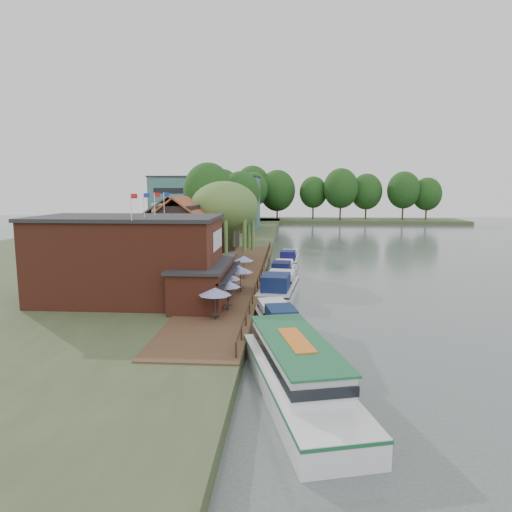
{
  "coord_description": "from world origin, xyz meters",
  "views": [
    {
      "loc": [
        -2.43,
        -38.5,
        10.63
      ],
      "look_at": [
        -6.0,
        12.0,
        3.0
      ],
      "focal_mm": 32.0,
      "sensor_mm": 36.0,
      "label": 1
    }
  ],
  "objects": [
    {
      "name": "umbrella_4",
      "position": [
        -7.92,
        5.08,
        2.29
      ],
      "size": [
        2.09,
        2.09,
        2.38
      ],
      "primitive_type": null,
      "color": "#1A478F",
      "rests_on": "quay_deck"
    },
    {
      "name": "cruiser_3",
      "position": [
        -2.32,
        24.16,
        1.09
      ],
      "size": [
        3.45,
        9.26,
        2.18
      ],
      "primitive_type": null,
      "rotation": [
        0.0,
        0.0,
        -0.06
      ],
      "color": "white",
      "rests_on": "ground"
    },
    {
      "name": "land_bank",
      "position": [
        -30.0,
        35.0,
        0.5
      ],
      "size": [
        50.0,
        140.0,
        1.0
      ],
      "primitive_type": "cube",
      "color": "#384728",
      "rests_on": "ground"
    },
    {
      "name": "bank_tree_1",
      "position": [
        -18.32,
        51.92,
        7.94
      ],
      "size": [
        7.46,
        7.46,
        13.87
      ],
      "primitive_type": null,
      "color": "#143811",
      "rests_on": "land_bank"
    },
    {
      "name": "umbrella_5",
      "position": [
        -7.08,
        8.91,
        2.29
      ],
      "size": [
        2.15,
        2.15,
        2.38
      ],
      "primitive_type": null,
      "color": "navy",
      "rests_on": "quay_deck"
    },
    {
      "name": "cruiser_0",
      "position": [
        -3.23,
        -5.17,
        1.07
      ],
      "size": [
        4.83,
        9.41,
        2.14
      ],
      "primitive_type": null,
      "rotation": [
        0.0,
        0.0,
        0.22
      ],
      "color": "white",
      "rests_on": "ground"
    },
    {
      "name": "cottage_c",
      "position": [
        -14.0,
        33.0,
        5.25
      ],
      "size": [
        7.6,
        7.6,
        8.5
      ],
      "primitive_type": null,
      "color": "black",
      "rests_on": "land_bank"
    },
    {
      "name": "hotel_block",
      "position": [
        -22.0,
        70.0,
        7.15
      ],
      "size": [
        25.4,
        12.4,
        12.3
      ],
      "primitive_type": null,
      "color": "#38666B",
      "rests_on": "land_bank"
    },
    {
      "name": "willow",
      "position": [
        -10.5,
        19.0,
        6.21
      ],
      "size": [
        8.6,
        8.6,
        10.43
      ],
      "primitive_type": null,
      "color": "#476B2D",
      "rests_on": "land_bank"
    },
    {
      "name": "umbrella_2",
      "position": [
        -7.42,
        -0.9,
        2.29
      ],
      "size": [
        2.06,
        2.06,
        2.38
      ],
      "primitive_type": null,
      "color": "navy",
      "rests_on": "quay_deck"
    },
    {
      "name": "cottage_b",
      "position": [
        -18.0,
        24.0,
        5.25
      ],
      "size": [
        9.6,
        8.6,
        8.5
      ],
      "primitive_type": null,
      "color": "beige",
      "rests_on": "land_bank"
    },
    {
      "name": "cottage_a",
      "position": [
        -15.0,
        14.0,
        5.25
      ],
      "size": [
        8.6,
        7.6,
        8.5
      ],
      "primitive_type": null,
      "color": "black",
      "rests_on": "land_bank"
    },
    {
      "name": "umbrella_3",
      "position": [
        -6.74,
        2.41,
        2.29
      ],
      "size": [
        2.3,
        2.3,
        2.38
      ],
      "primitive_type": null,
      "color": "navy",
      "rests_on": "quay_deck"
    },
    {
      "name": "umbrella_1",
      "position": [
        -7.1,
        -3.9,
        2.29
      ],
      "size": [
        2.04,
        2.04,
        2.38
      ],
      "primitive_type": null,
      "color": "#1B3C98",
      "rests_on": "quay_deck"
    },
    {
      "name": "ground",
      "position": [
        0.0,
        0.0,
        0.0
      ],
      "size": [
        260.0,
        260.0,
        0.0
      ],
      "primitive_type": "plane",
      "color": "#475351",
      "rests_on": "ground"
    },
    {
      "name": "bank_tree_5",
      "position": [
        -12.66,
        94.4,
        8.03
      ],
      "size": [
        8.59,
        8.59,
        14.05
      ],
      "primitive_type": null,
      "color": "#143811",
      "rests_on": "land_bank"
    },
    {
      "name": "cruiser_1",
      "position": [
        -3.28,
        5.01,
        1.32
      ],
      "size": [
        4.68,
        11.07,
        2.64
      ],
      "primitive_type": null,
      "rotation": [
        0.0,
        0.0,
        -0.11
      ],
      "color": "silver",
      "rests_on": "ground"
    },
    {
      "name": "quay_rail",
      "position": [
        -5.3,
        10.5,
        1.5
      ],
      "size": [
        0.2,
        49.0,
        1.0
      ],
      "primitive_type": null,
      "color": "black",
      "rests_on": "land_bank"
    },
    {
      "name": "bank_tree_2",
      "position": [
        -12.48,
        58.21,
        7.53
      ],
      "size": [
        8.13,
        8.13,
        13.06
      ],
      "primitive_type": null,
      "color": "#143811",
      "rests_on": "land_bank"
    },
    {
      "name": "swan",
      "position": [
        -3.02,
        -13.16,
        0.22
      ],
      "size": [
        0.44,
        0.44,
        0.44
      ],
      "primitive_type": "sphere",
      "color": "white",
      "rests_on": "ground"
    },
    {
      "name": "bank_tree_4",
      "position": [
        -11.98,
        84.58,
        7.79
      ],
      "size": [
        7.52,
        7.52,
        13.58
      ],
      "primitive_type": null,
      "color": "#143811",
      "rests_on": "land_bank"
    },
    {
      "name": "tour_boat",
      "position": [
        -1.8,
        -16.46,
        1.46
      ],
      "size": [
        6.97,
        13.87,
        2.91
      ],
      "primitive_type": null,
      "rotation": [
        0.0,
        0.0,
        0.25
      ],
      "color": "silver",
      "rests_on": "ground"
    },
    {
      "name": "quay_deck",
      "position": [
        -8.0,
        10.0,
        1.05
      ],
      "size": [
        6.0,
        50.0,
        0.1
      ],
      "primitive_type": "cube",
      "color": "#47301E",
      "rests_on": "land_bank"
    },
    {
      "name": "umbrella_0",
      "position": [
        -7.65,
        -6.61,
        2.29
      ],
      "size": [
        2.4,
        2.4,
        2.38
      ],
      "primitive_type": null,
      "color": "navy",
      "rests_on": "quay_deck"
    },
    {
      "name": "pub",
      "position": [
        -14.0,
        -1.0,
        4.65
      ],
      "size": [
        20.0,
        11.0,
        7.3
      ],
      "primitive_type": null,
      "color": "maroon",
      "rests_on": "land_bank"
    },
    {
      "name": "bank_tree_3",
      "position": [
        -13.66,
        77.69,
        7.7
      ],
      "size": [
        8.84,
        8.84,
        13.39
      ],
      "primitive_type": null,
      "color": "#143811",
      "rests_on": "land_bank"
    },
    {
      "name": "cruiser_2",
      "position": [
        -3.03,
        14.74,
        1.09
      ],
      "size": [
        3.66,
        9.35,
        2.19
      ],
      "primitive_type": null,
      "rotation": [
        0.0,
        0.0,
        -0.08
      ],
      "color": "white",
      "rests_on": "ground"
    },
    {
      "name": "bank_tree_0",
      "position": [
        -16.27,
        40.21,
        7.95
      ],
      "size": [
        8.54,
        8.54,
        13.9
      ],
      "primitive_type": null,
      "color": "#143811",
      "rests_on": "land_bank"
    }
  ]
}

